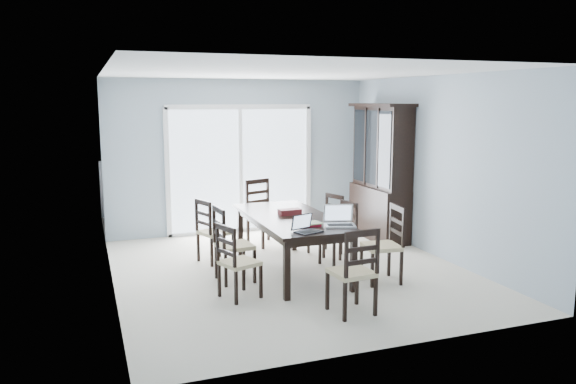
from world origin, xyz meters
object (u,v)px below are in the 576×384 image
Objects in this scene: chair_left_mid at (227,236)px; chair_end_near at (356,263)px; chair_right_far at (329,218)px; laptop_silver at (340,221)px; laptop_dark at (309,228)px; game_box at (290,212)px; china_hutch at (381,173)px; chair_right_near at (389,235)px; chair_left_far at (210,224)px; hot_tub at (196,196)px; cell_phone at (312,233)px; chair_right_mid at (343,227)px; dining_table at (291,222)px; chair_end_far at (262,205)px; chair_left_near at (233,254)px.

chair_left_mid reaches higher than chair_end_near.
laptop_silver is (-0.51, -1.43, 0.28)m from chair_right_far.
laptop_dark reaches higher than game_box.
chair_right_near is at bearing -116.45° from china_hutch.
chair_right_near is 1.35m from game_box.
china_hutch is 3.03m from chair_left_far.
cell_phone is at bearing -84.71° from hot_tub.
china_hutch is at bearing 79.58° from chair_left_far.
chair_right_mid is at bearing -136.26° from china_hutch.
chair_right_near is at bearing -42.30° from game_box.
chair_right_far is (0.86, 0.68, -0.14)m from dining_table.
chair_right_mid is at bearing 4.72° from dining_table.
chair_end_far is at bearing 95.36° from cell_phone.
chair_left_near is at bearing -139.16° from game_box.
china_hutch is 5.22× the size of laptop_silver.
laptop_silver is 4.56m from hot_tub.
china_hutch is 3.60m from hot_tub.
china_hutch reaches higher than chair_right_far.
chair_right_far is at bearing 113.01° from chair_end_far.
chair_end_far is at bearing 65.67° from laptop_dark.
chair_right_near is 3.23× the size of laptop_dark.
chair_end_near is at bearing 144.47° from chair_right_far.
dining_table is 2.17× the size of chair_left_near.
china_hutch reaches higher than chair_left_near.
chair_left_mid is at bearing 152.36° from chair_left_near.
chair_left_near is 2.40× the size of laptop_silver.
dining_table is 1.20m from chair_left_far.
laptop_dark is (0.85, -0.17, 0.26)m from chair_left_near.
chair_left_mid reaches higher than cell_phone.
chair_left_near is 0.51× the size of hot_tub.
game_box is (-0.06, -1.45, 0.16)m from chair_end_far.
dining_table is 2.11× the size of chair_left_far.
chair_right_mid reaches higher than chair_left_near.
chair_right_near reaches higher than dining_table.
chair_right_near is at bearing 40.03° from chair_end_near.
chair_left_near is 3.45× the size of game_box.
laptop_dark is 0.82× the size of laptop_silver.
chair_right_far is 2.48m from chair_end_near.
cell_phone is (-0.97, -1.67, 0.22)m from chair_right_far.
laptop_silver is (0.25, 0.93, 0.23)m from chair_end_near.
dining_table is 1.00m from cell_phone.
chair_end_near reaches higher than dining_table.
laptop_dark is at bearing -97.77° from dining_table.
chair_right_mid is (1.70, -0.70, -0.01)m from chair_left_far.
chair_left_mid is at bearing 86.65° from chair_right_mid.
chair_end_far is at bearing 85.63° from chair_end_near.
chair_right_mid is at bearing 47.85° from chair_left_far.
chair_left_far is at bearing 69.37° from chair_right_far.
chair_left_far is 2.00m from laptop_silver.
game_box reaches higher than dining_table.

